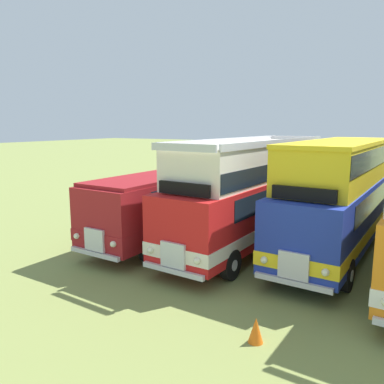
{
  "coord_description": "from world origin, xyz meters",
  "views": [
    {
      "loc": [
        2.58,
        -15.09,
        5.09
      ],
      "look_at": [
        -6.21,
        -0.14,
        2.06
      ],
      "focal_mm": 36.16,
      "sensor_mm": 36.0,
      "label": 1
    }
  ],
  "objects_px": {
    "bus_first_in_row": "(184,196)",
    "bus_second_in_row": "(253,190)",
    "bus_third_in_row": "(338,193)",
    "cone_near_end": "(256,330)"
  },
  "relations": [
    {
      "from": "bus_second_in_row",
      "to": "bus_third_in_row",
      "type": "relative_size",
      "value": 1.14
    },
    {
      "from": "bus_second_in_row",
      "to": "cone_near_end",
      "type": "distance_m",
      "value": 8.15
    },
    {
      "from": "bus_first_in_row",
      "to": "bus_second_in_row",
      "type": "distance_m",
      "value": 3.46
    },
    {
      "from": "bus_first_in_row",
      "to": "bus_second_in_row",
      "type": "height_order",
      "value": "bus_second_in_row"
    },
    {
      "from": "bus_third_in_row",
      "to": "cone_near_end",
      "type": "height_order",
      "value": "bus_third_in_row"
    },
    {
      "from": "bus_first_in_row",
      "to": "bus_third_in_row",
      "type": "xyz_separation_m",
      "value": [
        6.81,
        0.36,
        0.71
      ]
    },
    {
      "from": "bus_first_in_row",
      "to": "bus_third_in_row",
      "type": "bearing_deg",
      "value": 3.06
    },
    {
      "from": "bus_third_in_row",
      "to": "cone_near_end",
      "type": "bearing_deg",
      "value": -92.95
    },
    {
      "from": "bus_second_in_row",
      "to": "cone_near_end",
      "type": "relative_size",
      "value": 18.31
    },
    {
      "from": "bus_first_in_row",
      "to": "bus_third_in_row",
      "type": "relative_size",
      "value": 1.14
    }
  ]
}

